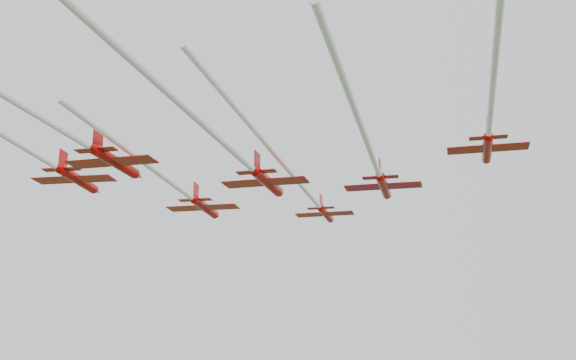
# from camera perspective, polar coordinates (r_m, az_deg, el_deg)

# --- Properties ---
(jet_lead) EXTENTS (9.33, 64.17, 2.58)m
(jet_lead) POSITION_cam_1_polar(r_m,az_deg,el_deg) (91.46, 1.06, -0.40)
(jet_lead) COLOR #AB0504
(jet_row2_left) EXTENTS (9.61, 46.71, 2.86)m
(jet_row2_left) POSITION_cam_1_polar(r_m,az_deg,el_deg) (89.22, -8.35, -0.83)
(jet_row2_left) COLOR #AB0504
(jet_row2_right) EXTENTS (9.75, 54.38, 2.88)m
(jet_row2_right) POSITION_cam_1_polar(r_m,az_deg,el_deg) (80.30, 6.77, 1.66)
(jet_row2_right) COLOR #AB0504
(jet_row3_left) EXTENTS (9.64, 66.82, 2.90)m
(jet_row3_left) POSITION_cam_1_polar(r_m,az_deg,el_deg) (75.41, -21.67, 3.42)
(jet_row3_left) COLOR #AB0504
(jet_row3_mid) EXTENTS (10.29, 55.98, 2.87)m
(jet_row3_mid) POSITION_cam_1_polar(r_m,az_deg,el_deg) (69.00, -4.60, 2.52)
(jet_row3_mid) COLOR #AB0504
(jet_row3_right) EXTENTS (8.63, 55.91, 2.45)m
(jet_row3_right) POSITION_cam_1_polar(r_m,az_deg,el_deg) (64.01, 15.80, 6.18)
(jet_row3_right) COLOR #AB0504
(jet_row4_left) EXTENTS (9.25, 50.58, 2.73)m
(jet_row4_left) POSITION_cam_1_polar(r_m,az_deg,el_deg) (65.20, -17.89, 4.10)
(jet_row4_left) COLOR #AB0504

